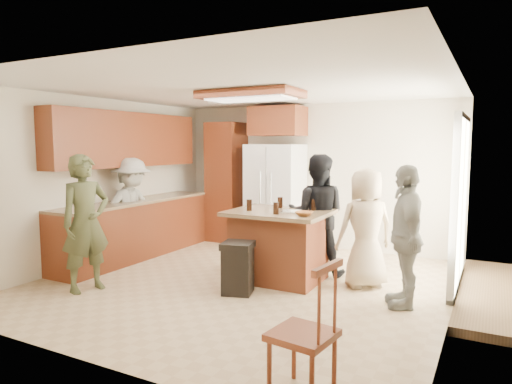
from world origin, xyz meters
The scene contains 12 objects.
person_front_left centered at (-1.57, -1.15, 0.84)m, with size 0.61×0.45×1.68m, color #3F4427.
person_behind_left centered at (0.70, 0.83, 0.83)m, with size 0.81×0.50×1.67m, color black.
person_behind_right centered at (1.44, 0.58, 0.75)m, with size 0.74×0.48×1.51m, color tan.
person_side_right centered at (2.00, 0.10, 0.79)m, with size 0.93×0.48×1.58m, color gray.
person_counter centered at (-2.13, 0.25, 0.80)m, with size 1.03×0.48×1.59m, color gray.
left_cabinetry centered at (-2.24, 0.40, 0.96)m, with size 0.64×3.00×2.30m.
back_wall_units centered at (-1.33, 2.20, 1.38)m, with size 1.80×0.60×2.45m.
refrigerator centered at (-0.55, 2.12, 0.90)m, with size 0.90×0.76×1.80m.
kitchen_island centered at (0.35, 0.35, 0.47)m, with size 1.28×1.03×0.93m.
island_items centered at (0.57, 0.26, 0.97)m, with size 0.95×0.65×0.15m.
trash_bin centered at (0.14, -0.39, 0.32)m, with size 0.43×0.43×0.63m.
spindle_chair centered at (1.71, -2.14, 0.45)m, with size 0.47×0.47×0.99m.
Camera 1 is at (2.85, -5.05, 1.80)m, focal length 32.00 mm.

